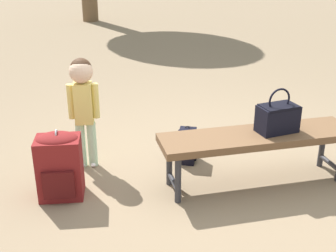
{
  "coord_description": "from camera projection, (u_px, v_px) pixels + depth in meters",
  "views": [
    {
      "loc": [
        0.65,
        3.3,
        1.87
      ],
      "look_at": [
        0.35,
        -0.06,
        0.45
      ],
      "focal_mm": 46.91,
      "sensor_mm": 36.0,
      "label": 1
    }
  ],
  "objects": [
    {
      "name": "backpack_small",
      "position": [
        187.0,
        144.0,
        4.0
      ],
      "size": [
        0.21,
        0.24,
        0.35
      ],
      "color": "black",
      "rests_on": "ground"
    },
    {
      "name": "backpack_large",
      "position": [
        60.0,
        164.0,
        3.39
      ],
      "size": [
        0.34,
        0.31,
        0.57
      ],
      "color": "maroon",
      "rests_on": "ground"
    },
    {
      "name": "park_bench",
      "position": [
        257.0,
        140.0,
        3.54
      ],
      "size": [
        1.64,
        0.63,
        0.45
      ],
      "color": "brown",
      "rests_on": "ground"
    },
    {
      "name": "ground_plane",
      "position": [
        209.0,
        175.0,
        3.81
      ],
      "size": [
        40.0,
        40.0,
        0.0
      ],
      "primitive_type": "plane",
      "color": "#7F6B51",
      "rests_on": "ground"
    },
    {
      "name": "handbag",
      "position": [
        278.0,
        117.0,
        3.51
      ],
      "size": [
        0.36,
        0.26,
        0.37
      ],
      "color": "black",
      "rests_on": "park_bench"
    },
    {
      "name": "child_standing",
      "position": [
        83.0,
        96.0,
        3.73
      ],
      "size": [
        0.27,
        0.2,
        0.99
      ],
      "color": "#B2D8B2",
      "rests_on": "ground"
    }
  ]
}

